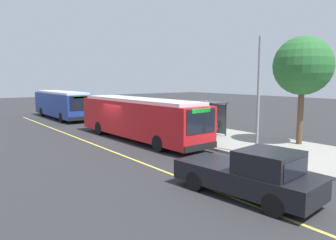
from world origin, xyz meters
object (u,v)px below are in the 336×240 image
object	(u,v)px
pickup_truck	(250,175)
waiting_bench	(208,128)
pedestrian_commuter	(188,124)
route_sign_post	(204,115)
transit_bus_second	(61,104)
transit_bus_main	(139,117)

from	to	relation	value
pickup_truck	waiting_bench	world-z (taller)	pickup_truck
waiting_bench	pedestrian_commuter	distance (m)	2.28
route_sign_post	pickup_truck	bearing A→B (deg)	-32.98
transit_bus_second	waiting_bench	distance (m)	18.45
transit_bus_second	route_sign_post	size ratio (longest dim) A/B	3.95
transit_bus_second	waiting_bench	size ratio (longest dim) A/B	6.91
route_sign_post	waiting_bench	bearing A→B (deg)	131.25
transit_bus_second	route_sign_post	world-z (taller)	same
transit_bus_main	pickup_truck	world-z (taller)	transit_bus_main
pickup_truck	transit_bus_main	bearing A→B (deg)	167.37
transit_bus_main	route_sign_post	xyz separation A→B (m)	(4.09, 2.43, 0.34)
transit_bus_main	pedestrian_commuter	world-z (taller)	transit_bus_main
waiting_bench	transit_bus_main	bearing A→B (deg)	-110.16
transit_bus_second	pedestrian_commuter	world-z (taller)	transit_bus_second
transit_bus_main	pedestrian_commuter	bearing A→B (deg)	53.56
transit_bus_second	waiting_bench	world-z (taller)	transit_bus_second
transit_bus_second	pedestrian_commuter	size ratio (longest dim) A/B	6.54
transit_bus_main	transit_bus_second	size ratio (longest dim) A/B	1.14
transit_bus_main	pedestrian_commuter	xyz separation A→B (m)	(2.06, 2.78, -0.50)
pickup_truck	pedestrian_commuter	bearing A→B (deg)	151.14
transit_bus_main	waiting_bench	distance (m)	5.42
transit_bus_main	transit_bus_second	distance (m)	15.87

